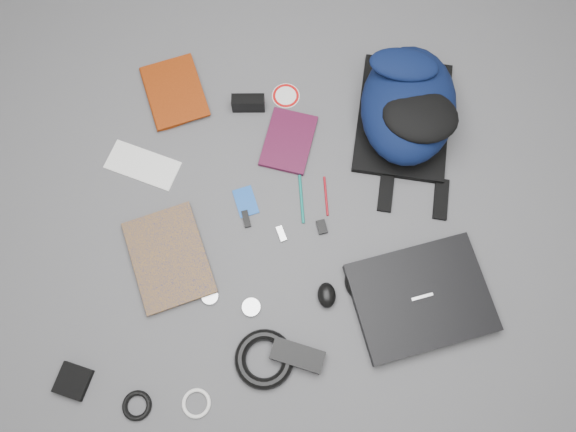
{
  "coord_description": "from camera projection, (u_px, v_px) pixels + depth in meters",
  "views": [
    {
      "loc": [
        -0.03,
        -0.5,
        1.61
      ],
      "look_at": [
        0.0,
        0.0,
        0.02
      ],
      "focal_mm": 35.0,
      "sensor_mm": 36.0,
      "label": 1
    }
  ],
  "objects": [
    {
      "name": "id_badge",
      "position": [
        246.0,
        202.0,
        1.7
      ],
      "size": [
        0.08,
        0.1,
        0.0
      ],
      "primitive_type": "cube",
      "rotation": [
        0.0,
        0.0,
        0.25
      ],
      "color": "#174EAC",
      "rests_on": "ground"
    },
    {
      "name": "power_brick",
      "position": [
        297.0,
        355.0,
        1.55
      ],
      "size": [
        0.16,
        0.11,
        0.04
      ],
      "primitive_type": "cube",
      "rotation": [
        0.0,
        0.0,
        -0.36
      ],
      "color": "black",
      "rests_on": "ground"
    },
    {
      "name": "pen_teal",
      "position": [
        301.0,
        199.0,
        1.7
      ],
      "size": [
        0.01,
        0.15,
        0.01
      ],
      "primitive_type": "cylinder",
      "rotation": [
        1.57,
        0.0,
        0.01
      ],
      "color": "#0B6B60",
      "rests_on": "ground"
    },
    {
      "name": "white_cable_coil",
      "position": [
        196.0,
        403.0,
        1.52
      ],
      "size": [
        0.1,
        0.1,
        0.01
      ],
      "primitive_type": "torus",
      "rotation": [
        0.0,
        0.0,
        -0.23
      ],
      "color": "white",
      "rests_on": "ground"
    },
    {
      "name": "textbook_red",
      "position": [
        148.0,
        100.0,
        1.8
      ],
      "size": [
        0.23,
        0.27,
        0.03
      ],
      "primitive_type": "imported",
      "rotation": [
        0.0,
        0.0,
        0.26
      ],
      "color": "#712306",
      "rests_on": "ground"
    },
    {
      "name": "usb_black",
      "position": [
        246.0,
        219.0,
        1.68
      ],
      "size": [
        0.03,
        0.06,
        0.01
      ],
      "primitive_type": "cube",
      "rotation": [
        0.0,
        0.0,
        0.18
      ],
      "color": "black",
      "rests_on": "ground"
    },
    {
      "name": "sticker_disc",
      "position": [
        286.0,
        96.0,
        1.81
      ],
      "size": [
        0.1,
        0.1,
        0.0
      ],
      "primitive_type": "cylinder",
      "rotation": [
        0.0,
        0.0,
        0.13
      ],
      "color": "white",
      "rests_on": "ground"
    },
    {
      "name": "headphone_left",
      "position": [
        210.0,
        296.0,
        1.61
      ],
      "size": [
        0.06,
        0.06,
        0.01
      ],
      "primitive_type": "cylinder",
      "rotation": [
        0.0,
        0.0,
        -0.24
      ],
      "color": "#B5B5B7",
      "rests_on": "ground"
    },
    {
      "name": "key_fob",
      "position": [
        322.0,
        227.0,
        1.67
      ],
      "size": [
        0.03,
        0.05,
        0.01
      ],
      "primitive_type": "cube",
      "rotation": [
        0.0,
        0.0,
        0.18
      ],
      "color": "black",
      "rests_on": "ground"
    },
    {
      "name": "envelope",
      "position": [
        143.0,
        165.0,
        1.74
      ],
      "size": [
        0.24,
        0.18,
        0.0
      ],
      "primitive_type": "cube",
      "rotation": [
        0.0,
        0.0,
        -0.42
      ],
      "color": "white",
      "rests_on": "ground"
    },
    {
      "name": "power_cord_coil",
      "position": [
        264.0,
        359.0,
        1.55
      ],
      "size": [
        0.21,
        0.21,
        0.03
      ],
      "primitive_type": "torus",
      "rotation": [
        0.0,
        0.0,
        0.31
      ],
      "color": "black",
      "rests_on": "ground"
    },
    {
      "name": "pen_red",
      "position": [
        326.0,
        196.0,
        1.71
      ],
      "size": [
        0.01,
        0.13,
        0.01
      ],
      "primitive_type": "cylinder",
      "rotation": [
        1.57,
        0.0,
        0.0
      ],
      "color": "maroon",
      "rests_on": "ground"
    },
    {
      "name": "pouch",
      "position": [
        73.0,
        381.0,
        1.54
      ],
      "size": [
        0.11,
        0.11,
        0.02
      ],
      "primitive_type": "cube",
      "rotation": [
        0.0,
        0.0,
        -0.37
      ],
      "color": "black",
      "rests_on": "ground"
    },
    {
      "name": "comic_book",
      "position": [
        134.0,
        270.0,
        1.63
      ],
      "size": [
        0.28,
        0.34,
        0.02
      ],
      "primitive_type": "imported",
      "rotation": [
        0.0,
        0.0,
        0.28
      ],
      "color": "#B7790D",
      "rests_on": "ground"
    },
    {
      "name": "laptop",
      "position": [
        421.0,
        298.0,
        1.6
      ],
      "size": [
        0.43,
        0.36,
        0.04
      ],
      "primitive_type": "cube",
      "rotation": [
        0.0,
        0.0,
        0.2
      ],
      "color": "black",
      "rests_on": "ground"
    },
    {
      "name": "mouse",
      "position": [
        327.0,
        295.0,
        1.6
      ],
      "size": [
        0.05,
        0.07,
        0.04
      ],
      "primitive_type": "ellipsoid",
      "rotation": [
        0.0,
        0.0,
        -0.0
      ],
      "color": "black",
      "rests_on": "ground"
    },
    {
      "name": "ground",
      "position": [
        288.0,
        218.0,
        1.69
      ],
      "size": [
        4.0,
        4.0,
        0.0
      ],
      "primitive_type": "plane",
      "color": "#4F4F51",
      "rests_on": "ground"
    },
    {
      "name": "usb_silver",
      "position": [
        281.0,
        234.0,
        1.67
      ],
      "size": [
        0.03,
        0.05,
        0.01
      ],
      "primitive_type": "cube",
      "rotation": [
        0.0,
        0.0,
        0.3
      ],
      "color": "#BBBCBE",
      "rests_on": "ground"
    },
    {
      "name": "compact_camera",
      "position": [
        248.0,
        103.0,
        1.77
      ],
      "size": [
        0.11,
        0.04,
        0.06
      ],
      "primitive_type": "cube",
      "rotation": [
        0.0,
        0.0,
        -0.05
      ],
      "color": "black",
      "rests_on": "ground"
    },
    {
      "name": "backpack",
      "position": [
        408.0,
        105.0,
        1.7
      ],
      "size": [
        0.39,
        0.5,
        0.19
      ],
      "primitive_type": null,
      "rotation": [
        0.0,
        0.0,
        -0.21
      ],
      "color": "black",
      "rests_on": "ground"
    },
    {
      "name": "dvd_case",
      "position": [
        289.0,
        141.0,
        1.76
      ],
      "size": [
        0.2,
        0.24,
        0.02
      ],
      "primitive_type": "cube",
      "rotation": [
        0.0,
        0.0,
        -0.31
      ],
      "color": "#390B20",
      "rests_on": "ground"
    },
    {
      "name": "cable_coil",
      "position": [
        366.0,
        281.0,
        1.62
      ],
      "size": [
        0.15,
        0.15,
        0.02
      ],
      "primitive_type": "torus",
      "rotation": [
        0.0,
        0.0,
        0.18
      ],
      "color": "black",
      "rests_on": "ground"
    },
    {
      "name": "headphone_right",
      "position": [
        251.0,
        307.0,
        1.6
      ],
      "size": [
        0.06,
        0.06,
        0.01
      ],
      "primitive_type": "cylinder",
      "rotation": [
        0.0,
        0.0,
        0.26
      ],
      "color": "#B7B7B9",
      "rests_on": "ground"
    },
    {
      "name": "earbud_coil",
      "position": [
        137.0,
        406.0,
        1.52
      ],
      "size": [
        0.1,
        0.1,
        0.02
      ],
      "primitive_type": "torus",
      "rotation": [
        0.0,
        0.0,
        -0.26
      ],
      "color": "black",
      "rests_on": "ground"
    }
  ]
}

